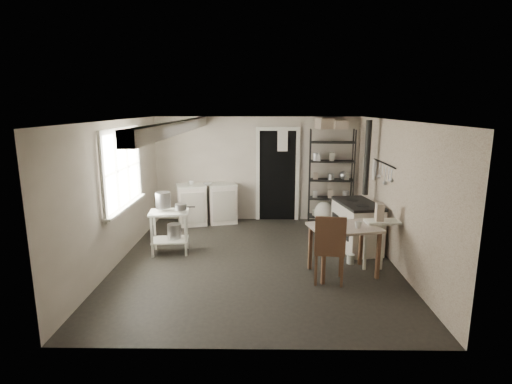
{
  "coord_description": "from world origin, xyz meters",
  "views": [
    {
      "loc": [
        0.09,
        -6.27,
        2.51
      ],
      "look_at": [
        0.0,
        0.3,
        1.1
      ],
      "focal_mm": 28.0,
      "sensor_mm": 36.0,
      "label": 1
    }
  ],
  "objects_px": {
    "shelf_rack": "(331,180)",
    "stove": "(357,225)",
    "stockpot": "(163,200)",
    "base_cabinets": "(207,202)",
    "chair": "(329,250)",
    "work_table": "(343,250)",
    "prep_table": "(170,231)",
    "flour_sack": "(324,213)"
  },
  "relations": [
    {
      "from": "stockpot",
      "to": "work_table",
      "type": "xyz_separation_m",
      "value": [
        2.93,
        -0.88,
        -0.56
      ]
    },
    {
      "from": "base_cabinets",
      "to": "prep_table",
      "type": "bearing_deg",
      "value": -117.28
    },
    {
      "from": "prep_table",
      "to": "stockpot",
      "type": "xyz_separation_m",
      "value": [
        -0.1,
        0.02,
        0.54
      ]
    },
    {
      "from": "shelf_rack",
      "to": "stove",
      "type": "xyz_separation_m",
      "value": [
        0.19,
        -1.71,
        -0.51
      ]
    },
    {
      "from": "prep_table",
      "to": "base_cabinets",
      "type": "distance_m",
      "value": 1.89
    },
    {
      "from": "shelf_rack",
      "to": "chair",
      "type": "height_order",
      "value": "shelf_rack"
    },
    {
      "from": "prep_table",
      "to": "shelf_rack",
      "type": "relative_size",
      "value": 0.37
    },
    {
      "from": "stockpot",
      "to": "base_cabinets",
      "type": "relative_size",
      "value": 0.21
    },
    {
      "from": "shelf_rack",
      "to": "chair",
      "type": "xyz_separation_m",
      "value": [
        -0.53,
        -3.1,
        -0.47
      ]
    },
    {
      "from": "stockpot",
      "to": "base_cabinets",
      "type": "distance_m",
      "value": 1.95
    },
    {
      "from": "stockpot",
      "to": "chair",
      "type": "distance_m",
      "value": 2.94
    },
    {
      "from": "work_table",
      "to": "flour_sack",
      "type": "bearing_deg",
      "value": 87.51
    },
    {
      "from": "stockpot",
      "to": "stove",
      "type": "bearing_deg",
      "value": 4.03
    },
    {
      "from": "work_table",
      "to": "stove",
      "type": "bearing_deg",
      "value": 67.53
    },
    {
      "from": "work_table",
      "to": "stockpot",
      "type": "bearing_deg",
      "value": 163.23
    },
    {
      "from": "stove",
      "to": "chair",
      "type": "bearing_deg",
      "value": -127.46
    },
    {
      "from": "prep_table",
      "to": "stove",
      "type": "xyz_separation_m",
      "value": [
        3.3,
        0.26,
        0.04
      ]
    },
    {
      "from": "base_cabinets",
      "to": "stockpot",
      "type": "bearing_deg",
      "value": -120.25
    },
    {
      "from": "stove",
      "to": "chair",
      "type": "xyz_separation_m",
      "value": [
        -0.73,
        -1.39,
        0.04
      ]
    },
    {
      "from": "prep_table",
      "to": "stove",
      "type": "bearing_deg",
      "value": 4.53
    },
    {
      "from": "prep_table",
      "to": "chair",
      "type": "height_order",
      "value": "chair"
    },
    {
      "from": "stockpot",
      "to": "shelf_rack",
      "type": "xyz_separation_m",
      "value": [
        3.2,
        1.95,
        0.01
      ]
    },
    {
      "from": "stockpot",
      "to": "flour_sack",
      "type": "height_order",
      "value": "stockpot"
    },
    {
      "from": "stove",
      "to": "flour_sack",
      "type": "bearing_deg",
      "value": 92.91
    },
    {
      "from": "work_table",
      "to": "chair",
      "type": "height_order",
      "value": "chair"
    },
    {
      "from": "chair",
      "to": "prep_table",
      "type": "bearing_deg",
      "value": 163.94
    },
    {
      "from": "prep_table",
      "to": "base_cabinets",
      "type": "height_order",
      "value": "base_cabinets"
    },
    {
      "from": "shelf_rack",
      "to": "chair",
      "type": "relative_size",
      "value": 1.98
    },
    {
      "from": "prep_table",
      "to": "work_table",
      "type": "height_order",
      "value": "prep_table"
    },
    {
      "from": "base_cabinets",
      "to": "work_table",
      "type": "distance_m",
      "value": 3.64
    },
    {
      "from": "shelf_rack",
      "to": "flour_sack",
      "type": "bearing_deg",
      "value": -127.84
    },
    {
      "from": "base_cabinets",
      "to": "shelf_rack",
      "type": "height_order",
      "value": "shelf_rack"
    },
    {
      "from": "flour_sack",
      "to": "stove",
      "type": "bearing_deg",
      "value": -77.26
    },
    {
      "from": "chair",
      "to": "stockpot",
      "type": "bearing_deg",
      "value": 164.29
    },
    {
      "from": "prep_table",
      "to": "stockpot",
      "type": "height_order",
      "value": "stockpot"
    },
    {
      "from": "stove",
      "to": "flour_sack",
      "type": "xyz_separation_m",
      "value": [
        -0.35,
        1.54,
        -0.2
      ]
    },
    {
      "from": "stove",
      "to": "chair",
      "type": "relative_size",
      "value": 1.05
    },
    {
      "from": "stove",
      "to": "flour_sack",
      "type": "distance_m",
      "value": 1.59
    },
    {
      "from": "stockpot",
      "to": "shelf_rack",
      "type": "relative_size",
      "value": 0.14
    },
    {
      "from": "stockpot",
      "to": "base_cabinets",
      "type": "bearing_deg",
      "value": 74.69
    },
    {
      "from": "prep_table",
      "to": "stockpot",
      "type": "bearing_deg",
      "value": 166.84
    },
    {
      "from": "chair",
      "to": "base_cabinets",
      "type": "bearing_deg",
      "value": 133.7
    }
  ]
}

